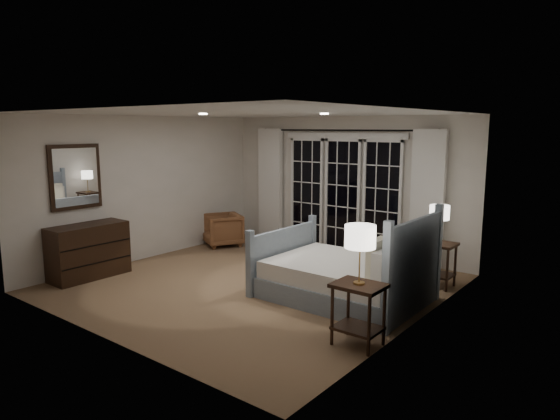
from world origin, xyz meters
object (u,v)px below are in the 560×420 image
Objects in this scene: bed at (347,277)px; nightstand_right at (437,258)px; dresser at (89,251)px; nightstand_left at (358,305)px; lamp_right at (440,213)px; armchair at (223,230)px; lamp_left at (360,237)px.

nightstand_right is at bearing 59.93° from bed.
nightstand_left is at bearing 5.43° from dresser.
bed is 3.81× the size of lamp_right.
armchair is at bearing 87.33° from dresser.
dresser is at bearing -62.90° from armchair.
bed is 3.71m from armchair.
bed reaches higher than dresser.
lamp_left is at bearing -54.65° from bed.
bed is 1.45m from nightstand_left.
nightstand_left is (0.84, -1.18, 0.14)m from bed.
nightstand_left is 0.73m from lamp_left.
nightstand_right is at bearing 92.12° from lamp_left.
lamp_right is 5.31m from dresser.
dresser is (-4.40, -2.90, -0.67)m from lamp_right.
nightstand_right is at bearing 33.37° from dresser.
nightstand_right is 1.04× the size of lamp_left.
dresser is (-4.49, -0.43, -0.76)m from lamp_left.
dresser reaches higher than armchair.
lamp_right is (-0.09, 2.47, 0.64)m from nightstand_left.
nightstand_right is 2.58m from lamp_left.
lamp_right is (-0.09, 2.47, -0.09)m from lamp_left.
lamp_left is at bearing -87.88° from nightstand_right.
bed is 1.77× the size of dresser.
armchair is (-3.52, 1.18, 0.00)m from bed.
dresser reaches higher than nightstand_right.
lamp_right is at bearing 92.12° from nightstand_left.
lamp_left reaches higher than dresser.
armchair is (-4.36, 2.36, -0.87)m from lamp_left.
lamp_left reaches higher than nightstand_left.
bed is 1.49m from nightstand_right.
lamp_left is at bearing 0.00° from nightstand_left.
bed is 3.99m from dresser.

